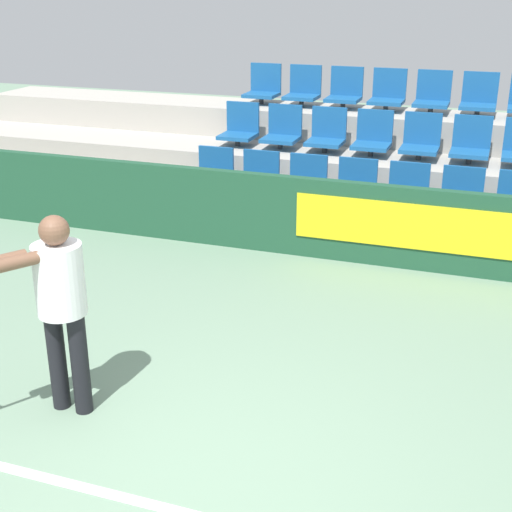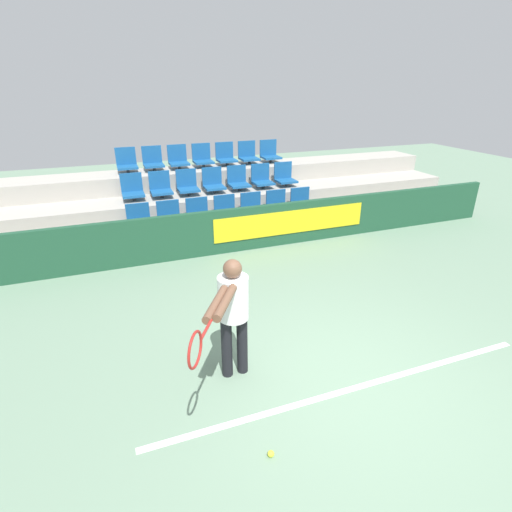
{
  "view_description": "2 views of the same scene",
  "coord_description": "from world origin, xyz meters",
  "px_view_note": "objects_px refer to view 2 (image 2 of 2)",
  "views": [
    {
      "loc": [
        1.59,
        -3.18,
        3.01
      ],
      "look_at": [
        -0.33,
        2.31,
        0.72
      ],
      "focal_mm": 50.0,
      "sensor_mm": 36.0,
      "label": 1
    },
    {
      "loc": [
        -2.32,
        -3.07,
        3.28
      ],
      "look_at": [
        -0.3,
        2.33,
        0.72
      ],
      "focal_mm": 28.0,
      "sensor_mm": 36.0,
      "label": 2
    }
  ],
  "objects_px": {
    "stadium_chair_13": "(285,177)",
    "stadium_chair_11": "(238,181)",
    "stadium_chair_14": "(127,163)",
    "stadium_chair_19": "(248,155)",
    "stadium_chair_4": "(252,209)",
    "stadium_chair_12": "(262,179)",
    "stadium_chair_9": "(188,185)",
    "tennis_player": "(232,309)",
    "stadium_chair_5": "(278,206)",
    "stadium_chair_10": "(213,183)",
    "stadium_chair_15": "(153,161)",
    "stadium_chair_7": "(133,190)",
    "stadium_chair_16": "(178,159)",
    "stadium_chair_0": "(139,221)",
    "stadium_chair_18": "(226,156)",
    "stadium_chair_1": "(170,218)",
    "stadium_chair_3": "(226,212)",
    "stadium_chair_2": "(199,215)",
    "stadium_chair_20": "(270,153)",
    "stadium_chair_6": "(302,203)",
    "stadium_chair_17": "(202,158)",
    "stadium_chair_8": "(161,187)",
    "tennis_ball": "(271,454)"
  },
  "relations": [
    {
      "from": "stadium_chair_5",
      "to": "stadium_chair_12",
      "type": "distance_m",
      "value": 1.08
    },
    {
      "from": "stadium_chair_0",
      "to": "stadium_chair_18",
      "type": "xyz_separation_m",
      "value": [
        2.46,
        2.0,
        0.83
      ]
    },
    {
      "from": "stadium_chair_0",
      "to": "stadium_chair_5",
      "type": "xyz_separation_m",
      "value": [
        3.07,
        0.0,
        0.0
      ]
    },
    {
      "from": "stadium_chair_5",
      "to": "stadium_chair_11",
      "type": "height_order",
      "value": "stadium_chair_11"
    },
    {
      "from": "stadium_chair_4",
      "to": "stadium_chair_5",
      "type": "xyz_separation_m",
      "value": [
        0.61,
        0.0,
        0.0
      ]
    },
    {
      "from": "stadium_chair_5",
      "to": "stadium_chair_19",
      "type": "height_order",
      "value": "stadium_chair_19"
    },
    {
      "from": "stadium_chair_5",
      "to": "stadium_chair_10",
      "type": "height_order",
      "value": "stadium_chair_10"
    },
    {
      "from": "tennis_player",
      "to": "stadium_chair_18",
      "type": "bearing_deg",
      "value": 105.61
    },
    {
      "from": "stadium_chair_2",
      "to": "stadium_chair_16",
      "type": "xyz_separation_m",
      "value": [
        0.0,
        2.0,
        0.83
      ]
    },
    {
      "from": "stadium_chair_9",
      "to": "stadium_chair_12",
      "type": "distance_m",
      "value": 1.84
    },
    {
      "from": "stadium_chair_1",
      "to": "stadium_chair_3",
      "type": "distance_m",
      "value": 1.23
    },
    {
      "from": "stadium_chair_17",
      "to": "tennis_player",
      "type": "height_order",
      "value": "stadium_chair_17"
    },
    {
      "from": "stadium_chair_7",
      "to": "stadium_chair_10",
      "type": "relative_size",
      "value": 1.0
    },
    {
      "from": "stadium_chair_0",
      "to": "stadium_chair_17",
      "type": "relative_size",
      "value": 1.0
    },
    {
      "from": "stadium_chair_0",
      "to": "stadium_chair_10",
      "type": "distance_m",
      "value": 2.14
    },
    {
      "from": "stadium_chair_6",
      "to": "stadium_chair_18",
      "type": "xyz_separation_m",
      "value": [
        -1.23,
        2.0,
        0.83
      ]
    },
    {
      "from": "stadium_chair_9",
      "to": "tennis_player",
      "type": "relative_size",
      "value": 0.38
    },
    {
      "from": "stadium_chair_9",
      "to": "tennis_player",
      "type": "height_order",
      "value": "tennis_player"
    },
    {
      "from": "stadium_chair_9",
      "to": "stadium_chair_12",
      "type": "height_order",
      "value": "same"
    },
    {
      "from": "stadium_chair_9",
      "to": "stadium_chair_13",
      "type": "bearing_deg",
      "value": 0.0
    },
    {
      "from": "stadium_chair_7",
      "to": "stadium_chair_10",
      "type": "bearing_deg",
      "value": 0.0
    },
    {
      "from": "stadium_chair_5",
      "to": "stadium_chair_10",
      "type": "distance_m",
      "value": 1.64
    },
    {
      "from": "stadium_chair_9",
      "to": "tennis_player",
      "type": "bearing_deg",
      "value": -96.57
    },
    {
      "from": "stadium_chair_11",
      "to": "tennis_ball",
      "type": "xyz_separation_m",
      "value": [
        -1.86,
        -6.58,
        -1.02
      ]
    },
    {
      "from": "stadium_chair_8",
      "to": "tennis_player",
      "type": "relative_size",
      "value": 0.38
    },
    {
      "from": "tennis_player",
      "to": "stadium_chair_13",
      "type": "bearing_deg",
      "value": 92.02
    },
    {
      "from": "stadium_chair_8",
      "to": "stadium_chair_15",
      "type": "height_order",
      "value": "stadium_chair_15"
    },
    {
      "from": "stadium_chair_14",
      "to": "stadium_chair_15",
      "type": "bearing_deg",
      "value": 0.0
    },
    {
      "from": "stadium_chair_16",
      "to": "stadium_chair_0",
      "type": "bearing_deg",
      "value": -121.58
    },
    {
      "from": "stadium_chair_8",
      "to": "stadium_chair_9",
      "type": "xyz_separation_m",
      "value": [
        0.61,
        0.0,
        0.0
      ]
    },
    {
      "from": "stadium_chair_3",
      "to": "stadium_chair_14",
      "type": "relative_size",
      "value": 1.0
    },
    {
      "from": "stadium_chair_15",
      "to": "stadium_chair_11",
      "type": "bearing_deg",
      "value": -28.47
    },
    {
      "from": "stadium_chair_20",
      "to": "stadium_chair_15",
      "type": "bearing_deg",
      "value": 180.0
    },
    {
      "from": "stadium_chair_2",
      "to": "stadium_chair_9",
      "type": "bearing_deg",
      "value": 90.0
    },
    {
      "from": "stadium_chair_1",
      "to": "stadium_chair_14",
      "type": "relative_size",
      "value": 1.0
    },
    {
      "from": "stadium_chair_2",
      "to": "stadium_chair_20",
      "type": "relative_size",
      "value": 1.0
    },
    {
      "from": "stadium_chair_12",
      "to": "stadium_chair_17",
      "type": "distance_m",
      "value": 1.64
    },
    {
      "from": "stadium_chair_15",
      "to": "stadium_chair_16",
      "type": "bearing_deg",
      "value": 0.0
    },
    {
      "from": "stadium_chair_12",
      "to": "stadium_chair_20",
      "type": "distance_m",
      "value": 1.24
    },
    {
      "from": "stadium_chair_17",
      "to": "stadium_chair_20",
      "type": "height_order",
      "value": "same"
    },
    {
      "from": "stadium_chair_4",
      "to": "stadium_chair_12",
      "type": "height_order",
      "value": "stadium_chair_12"
    },
    {
      "from": "stadium_chair_4",
      "to": "stadium_chair_11",
      "type": "height_order",
      "value": "stadium_chair_11"
    },
    {
      "from": "stadium_chair_13",
      "to": "stadium_chair_11",
      "type": "bearing_deg",
      "value": 180.0
    },
    {
      "from": "stadium_chair_0",
      "to": "stadium_chair_16",
      "type": "xyz_separation_m",
      "value": [
        1.23,
        2.0,
        0.83
      ]
    },
    {
      "from": "stadium_chair_10",
      "to": "stadium_chair_15",
      "type": "bearing_deg",
      "value": 140.87
    },
    {
      "from": "stadium_chair_0",
      "to": "tennis_ball",
      "type": "relative_size",
      "value": 8.62
    },
    {
      "from": "stadium_chair_4",
      "to": "stadium_chair_9",
      "type": "bearing_deg",
      "value": 140.87
    },
    {
      "from": "stadium_chair_9",
      "to": "stadium_chair_16",
      "type": "height_order",
      "value": "stadium_chair_16"
    },
    {
      "from": "stadium_chair_14",
      "to": "stadium_chair_19",
      "type": "height_order",
      "value": "same"
    },
    {
      "from": "stadium_chair_9",
      "to": "stadium_chair_4",
      "type": "bearing_deg",
      "value": -39.13
    }
  ]
}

